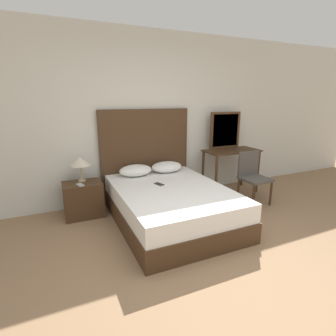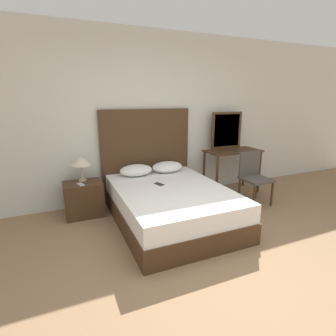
% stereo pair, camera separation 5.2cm
% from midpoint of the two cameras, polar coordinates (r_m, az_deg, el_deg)
% --- Properties ---
extents(ground_plane, '(16.00, 16.00, 0.00)m').
position_cam_midpoint_polar(ground_plane, '(2.70, 14.33, -23.61)').
color(ground_plane, '#8C6B4C').
extents(wall_back, '(10.00, 0.06, 2.70)m').
position_cam_midpoint_polar(wall_back, '(4.35, -5.56, 10.73)').
color(wall_back, silver).
rests_on(wall_back, ground_plane).
extents(bed, '(1.43, 1.94, 0.50)m').
position_cam_midpoint_polar(bed, '(3.63, 0.22, -8.03)').
color(bed, '#422B19').
rests_on(bed, ground_plane).
extents(headboard, '(1.50, 0.05, 1.50)m').
position_cam_midpoint_polar(headboard, '(4.37, -5.19, 2.79)').
color(headboard, '#422B19').
rests_on(headboard, ground_plane).
extents(pillow_left, '(0.51, 0.36, 0.17)m').
position_cam_midpoint_polar(pillow_left, '(4.09, -7.44, -0.52)').
color(pillow_left, white).
rests_on(pillow_left, bed).
extents(pillow_right, '(0.51, 0.36, 0.17)m').
position_cam_midpoint_polar(pillow_right, '(4.27, -0.65, 0.25)').
color(pillow_right, white).
rests_on(pillow_right, bed).
extents(phone_on_bed, '(0.11, 0.16, 0.01)m').
position_cam_midpoint_polar(phone_on_bed, '(3.67, -2.36, -3.53)').
color(phone_on_bed, '#232328').
rests_on(phone_on_bed, bed).
extents(nightstand, '(0.54, 0.39, 0.50)m').
position_cam_midpoint_polar(nightstand, '(4.01, -18.30, -6.51)').
color(nightstand, '#422B19').
rests_on(nightstand, ground_plane).
extents(table_lamp, '(0.29, 0.29, 0.36)m').
position_cam_midpoint_polar(table_lamp, '(3.93, -18.90, 1.31)').
color(table_lamp, tan).
rests_on(table_lamp, nightstand).
extents(phone_on_nightstand, '(0.11, 0.16, 0.01)m').
position_cam_midpoint_polar(phone_on_nightstand, '(3.83, -18.93, -3.48)').
color(phone_on_nightstand, '#B7B7BC').
rests_on(phone_on_nightstand, nightstand).
extents(vanity_desk, '(0.98, 0.50, 0.78)m').
position_cam_midpoint_polar(vanity_desk, '(4.79, 13.30, 2.20)').
color(vanity_desk, '#422B19').
rests_on(vanity_desk, ground_plane).
extents(vanity_mirror, '(0.62, 0.03, 0.65)m').
position_cam_midpoint_polar(vanity_mirror, '(4.89, 12.04, 8.06)').
color(vanity_mirror, '#422B19').
rests_on(vanity_mirror, vanity_desk).
extents(chair, '(0.42, 0.42, 0.83)m').
position_cam_midpoint_polar(chair, '(4.46, 17.56, -1.29)').
color(chair, '#4C4742').
rests_on(chair, ground_plane).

